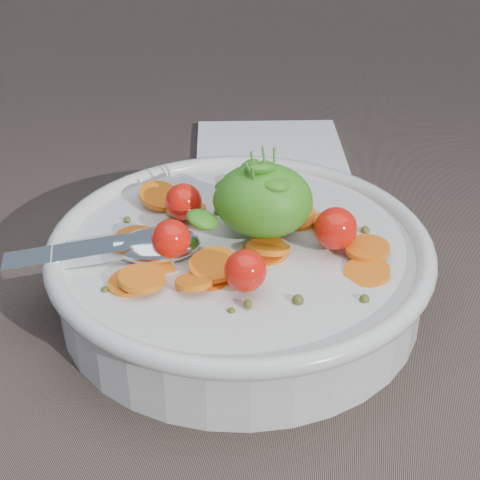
# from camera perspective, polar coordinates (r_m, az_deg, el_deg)

# --- Properties ---
(ground) EXTENTS (6.00, 6.00, 0.00)m
(ground) POSITION_cam_1_polar(r_m,az_deg,el_deg) (0.61, 1.61, -3.45)
(ground) COLOR brown
(ground) RESTS_ON ground
(bowl) EXTENTS (0.32, 0.30, 0.13)m
(bowl) POSITION_cam_1_polar(r_m,az_deg,el_deg) (0.57, 0.00, -2.00)
(bowl) COLOR silver
(bowl) RESTS_ON ground
(napkin) EXTENTS (0.19, 0.17, 0.01)m
(napkin) POSITION_cam_1_polar(r_m,az_deg,el_deg) (0.84, 2.29, 7.14)
(napkin) COLOR white
(napkin) RESTS_ON ground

